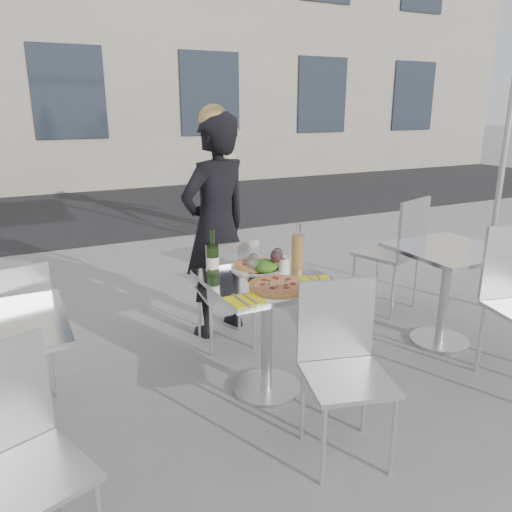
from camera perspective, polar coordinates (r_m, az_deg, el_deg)
name	(u,v)px	position (r m, az deg, el deg)	size (l,w,h in m)	color
ground	(266,389)	(3.31, 1.20, -14.93)	(80.00, 80.00, 0.00)	slate
street_asphalt	(95,209)	(9.25, -17.90, 5.14)	(24.00, 5.00, 0.00)	black
main_table	(267,311)	(3.06, 1.26, -6.31)	(0.72, 0.72, 0.75)	#B7BABF
side_table_right	(447,275)	(3.94, 20.95, -2.08)	(0.72, 0.72, 0.75)	#B7BABF
chair_far	(229,285)	(3.61, -3.12, -3.33)	(0.42, 0.43, 0.84)	silver
chair_near	(342,355)	(2.60, 9.79, -11.09)	(0.50, 0.51, 0.90)	silver
side_chair_lfar	(13,323)	(3.26, -25.98, -6.89)	(0.48, 0.49, 0.89)	silver
side_chair_lnear	(11,447)	(2.16, -26.16, -18.98)	(0.53, 0.54, 0.91)	silver
side_chair_rfar	(399,245)	(4.43, 15.99, 1.17)	(0.58, 0.59, 1.01)	silver
woman_diner	(216,228)	(3.81, -4.59, 3.26)	(0.62, 0.41, 1.70)	black
pedestrian_b	(223,176)	(7.18, -3.76, 9.14)	(1.02, 0.59, 1.58)	tan
pizza_near	(277,285)	(2.85, 2.45, -3.31)	(0.33, 0.33, 0.02)	tan
pizza_far	(257,265)	(3.18, 0.07, -1.07)	(0.33, 0.33, 0.03)	white
salad_plate	(265,267)	(3.07, 1.03, -1.30)	(0.22, 0.22, 0.09)	white
wine_bottle	(213,259)	(2.99, -4.97, -0.30)	(0.07, 0.08, 0.29)	#2D4D1D
carafe	(298,250)	(3.15, 4.81, 0.64)	(0.08, 0.08, 0.29)	tan
sugar_shaker	(284,264)	(3.08, 3.19, -0.96)	(0.06, 0.06, 0.11)	white
wineglass_white_a	(252,263)	(2.92, -0.46, -0.77)	(0.07, 0.07, 0.16)	white
wineglass_white_b	(253,261)	(2.95, -0.30, -0.59)	(0.07, 0.07, 0.16)	white
wineglass_red_a	(276,257)	(3.03, 2.28, -0.11)	(0.07, 0.07, 0.16)	white
wineglass_red_b	(277,255)	(3.06, 2.46, 0.07)	(0.07, 0.07, 0.16)	white
napkin_left	(245,300)	(2.65, -1.31, -5.04)	(0.19, 0.20, 0.01)	yellow
napkin_right	(316,280)	(2.97, 6.90, -2.76)	(0.23, 0.23, 0.01)	yellow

